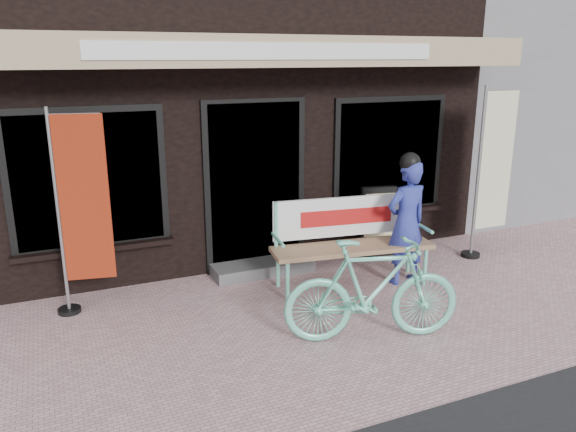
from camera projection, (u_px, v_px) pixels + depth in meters
name	position (u px, v px, depth m)	size (l,w,h in m)	color
ground	(324.00, 331.00, 5.71)	(70.00, 70.00, 0.00)	#C19398
storefront	(191.00, 38.00, 9.26)	(7.00, 6.77, 6.00)	black
neighbor_right_near	(545.00, 51.00, 13.04)	(10.00, 7.00, 5.60)	slate
bench	(350.00, 235.00, 6.77)	(2.00, 0.76, 1.06)	#6ED8B6
person	(407.00, 220.00, 6.75)	(0.59, 0.41, 1.62)	#2B3494
bicycle	(372.00, 290.00, 5.42)	(0.49, 1.73, 1.04)	#6ED8B6
nobori_red	(81.00, 210.00, 5.86)	(0.66, 0.28, 2.22)	gray
nobori_cream	(492.00, 170.00, 7.60)	(0.68, 0.26, 2.34)	gray
menu_stand	(378.00, 221.00, 7.73)	(0.50, 0.20, 0.99)	black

